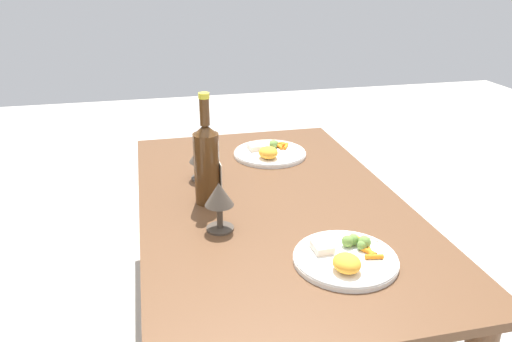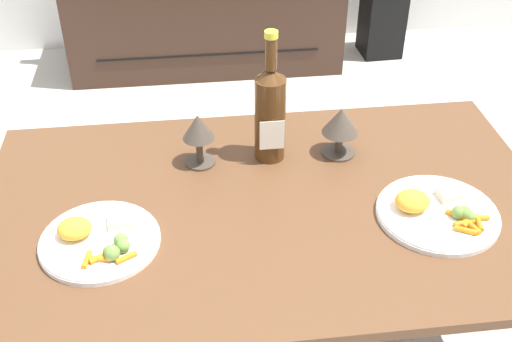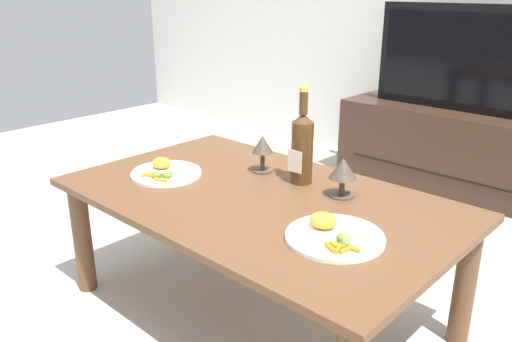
{
  "view_description": "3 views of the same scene",
  "coord_description": "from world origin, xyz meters",
  "px_view_note": "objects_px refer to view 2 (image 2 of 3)",
  "views": [
    {
      "loc": [
        -1.35,
        0.36,
        1.15
      ],
      "look_at": [
        0.01,
        0.05,
        0.56
      ],
      "focal_mm": 34.65,
      "sensor_mm": 36.0,
      "label": 1
    },
    {
      "loc": [
        -0.17,
        -1.16,
        1.41
      ],
      "look_at": [
        -0.02,
        0.05,
        0.53
      ],
      "focal_mm": 45.02,
      "sensor_mm": 36.0,
      "label": 2
    },
    {
      "loc": [
        1.1,
        -1.19,
        1.13
      ],
      "look_at": [
        -0.03,
        0.02,
        0.54
      ],
      "focal_mm": 36.46,
      "sensor_mm": 36.0,
      "label": 3
    }
  ],
  "objects_px": {
    "goblet_right": "(341,123)",
    "dinner_plate_right": "(437,211)",
    "dinner_plate_left": "(99,239)",
    "floor_speaker": "(382,19)",
    "wine_bottle": "(270,110)",
    "goblet_left": "(198,130)",
    "dining_table": "(267,226)",
    "tv_stand": "(205,17)"
  },
  "relations": [
    {
      "from": "dining_table",
      "to": "wine_bottle",
      "type": "distance_m",
      "value": 0.28
    },
    {
      "from": "goblet_left",
      "to": "dinner_plate_left",
      "type": "relative_size",
      "value": 0.54
    },
    {
      "from": "floor_speaker",
      "to": "dinner_plate_right",
      "type": "height_order",
      "value": "dinner_plate_right"
    },
    {
      "from": "wine_bottle",
      "to": "tv_stand",
      "type": "bearing_deg",
      "value": 93.43
    },
    {
      "from": "dining_table",
      "to": "goblet_right",
      "type": "bearing_deg",
      "value": 41.11
    },
    {
      "from": "goblet_left",
      "to": "dining_table",
      "type": "bearing_deg",
      "value": -51.41
    },
    {
      "from": "floor_speaker",
      "to": "dinner_plate_left",
      "type": "height_order",
      "value": "dinner_plate_left"
    },
    {
      "from": "floor_speaker",
      "to": "dinner_plate_left",
      "type": "relative_size",
      "value": 1.38
    },
    {
      "from": "tv_stand",
      "to": "wine_bottle",
      "type": "height_order",
      "value": "wine_bottle"
    },
    {
      "from": "wine_bottle",
      "to": "dinner_plate_left",
      "type": "bearing_deg",
      "value": -145.14
    },
    {
      "from": "goblet_right",
      "to": "dinner_plate_right",
      "type": "relative_size",
      "value": 0.48
    },
    {
      "from": "wine_bottle",
      "to": "dinner_plate_right",
      "type": "relative_size",
      "value": 1.24
    },
    {
      "from": "floor_speaker",
      "to": "goblet_left",
      "type": "distance_m",
      "value": 1.83
    },
    {
      "from": "tv_stand",
      "to": "dinner_plate_left",
      "type": "height_order",
      "value": "dinner_plate_left"
    },
    {
      "from": "floor_speaker",
      "to": "wine_bottle",
      "type": "height_order",
      "value": "wine_bottle"
    },
    {
      "from": "floor_speaker",
      "to": "dining_table",
      "type": "bearing_deg",
      "value": -117.69
    },
    {
      "from": "wine_bottle",
      "to": "dinner_plate_right",
      "type": "xyz_separation_m",
      "value": [
        0.34,
        -0.29,
        -0.12
      ]
    },
    {
      "from": "dining_table",
      "to": "goblet_left",
      "type": "relative_size",
      "value": 9.43
    },
    {
      "from": "floor_speaker",
      "to": "dinner_plate_left",
      "type": "bearing_deg",
      "value": -125.84
    },
    {
      "from": "tv_stand",
      "to": "goblet_right",
      "type": "distance_m",
      "value": 1.56
    },
    {
      "from": "dining_table",
      "to": "dinner_plate_left",
      "type": "relative_size",
      "value": 5.11
    },
    {
      "from": "wine_bottle",
      "to": "dinner_plate_left",
      "type": "xyz_separation_m",
      "value": [
        -0.41,
        -0.29,
        -0.12
      ]
    },
    {
      "from": "dinner_plate_left",
      "to": "tv_stand",
      "type": "bearing_deg",
      "value": 79.74
    },
    {
      "from": "goblet_left",
      "to": "wine_bottle",
      "type": "bearing_deg",
      "value": 2.83
    },
    {
      "from": "dinner_plate_left",
      "to": "floor_speaker",
      "type": "bearing_deg",
      "value": 56.63
    },
    {
      "from": "dining_table",
      "to": "tv_stand",
      "type": "distance_m",
      "value": 1.7
    },
    {
      "from": "dining_table",
      "to": "tv_stand",
      "type": "xyz_separation_m",
      "value": [
        -0.06,
        1.69,
        -0.16
      ]
    },
    {
      "from": "wine_bottle",
      "to": "goblet_right",
      "type": "relative_size",
      "value": 2.58
    },
    {
      "from": "floor_speaker",
      "to": "dinner_plate_right",
      "type": "distance_m",
      "value": 1.86
    },
    {
      "from": "goblet_right",
      "to": "dinner_plate_left",
      "type": "height_order",
      "value": "goblet_right"
    },
    {
      "from": "tv_stand",
      "to": "dinner_plate_right",
      "type": "height_order",
      "value": "dinner_plate_right"
    },
    {
      "from": "dinner_plate_left",
      "to": "dinner_plate_right",
      "type": "xyz_separation_m",
      "value": [
        0.76,
        0.0,
        0.0
      ]
    },
    {
      "from": "dining_table",
      "to": "dinner_plate_left",
      "type": "distance_m",
      "value": 0.4
    },
    {
      "from": "dining_table",
      "to": "wine_bottle",
      "type": "bearing_deg",
      "value": 80.57
    },
    {
      "from": "floor_speaker",
      "to": "goblet_right",
      "type": "distance_m",
      "value": 1.67
    },
    {
      "from": "wine_bottle",
      "to": "dinner_plate_right",
      "type": "bearing_deg",
      "value": -39.63
    },
    {
      "from": "wine_bottle",
      "to": "dinner_plate_right",
      "type": "distance_m",
      "value": 0.46
    },
    {
      "from": "tv_stand",
      "to": "dinner_plate_right",
      "type": "distance_m",
      "value": 1.85
    },
    {
      "from": "goblet_right",
      "to": "tv_stand",
      "type": "bearing_deg",
      "value": 100.14
    },
    {
      "from": "goblet_left",
      "to": "dinner_plate_right",
      "type": "xyz_separation_m",
      "value": [
        0.52,
        -0.28,
        -0.08
      ]
    },
    {
      "from": "wine_bottle",
      "to": "goblet_left",
      "type": "distance_m",
      "value": 0.18
    },
    {
      "from": "tv_stand",
      "to": "goblet_right",
      "type": "height_order",
      "value": "goblet_right"
    }
  ]
}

